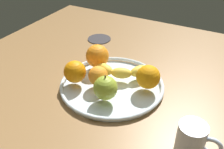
{
  "coord_description": "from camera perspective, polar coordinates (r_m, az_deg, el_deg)",
  "views": [
    {
      "loc": [
        30.19,
        -57.23,
        48.37
      ],
      "look_at": [
        0.0,
        0.0,
        4.8
      ],
      "focal_mm": 40.25,
      "sensor_mm": 36.0,
      "label": 1
    }
  ],
  "objects": [
    {
      "name": "ground_plane",
      "position": [
        0.82,
        0.0,
        -3.94
      ],
      "size": [
        118.67,
        118.67,
        4.0
      ],
      "primitive_type": "cube",
      "color": "olive"
    },
    {
      "name": "fruit_bowl",
      "position": [
        0.8,
        0.0,
        -2.3
      ],
      "size": [
        33.17,
        33.17,
        1.8
      ],
      "color": "silver",
      "rests_on": "ground_plane"
    },
    {
      "name": "banana",
      "position": [
        0.82,
        2.48,
        0.85
      ],
      "size": [
        17.84,
        10.92,
        3.56
      ],
      "rotation": [
        0.0,
        0.0,
        0.37
      ],
      "color": "yellow",
      "rests_on": "fruit_bowl"
    },
    {
      "name": "apple",
      "position": [
        0.72,
        -1.49,
        -3.06
      ],
      "size": [
        7.06,
        7.06,
        7.86
      ],
      "color": "#93AA30",
      "rests_on": "fruit_bowl"
    },
    {
      "name": "orange_front_right",
      "position": [
        0.79,
        -8.43,
        0.62
      ],
      "size": [
        7.04,
        7.04,
        7.04
      ],
      "primitive_type": "sphere",
      "color": "orange",
      "rests_on": "fruit_bowl"
    },
    {
      "name": "orange_center",
      "position": [
        0.77,
        -3.18,
        -0.29
      ],
      "size": [
        6.14,
        6.14,
        6.14
      ],
      "primitive_type": "sphere",
      "color": "orange",
      "rests_on": "fruit_bowl"
    },
    {
      "name": "orange_back_left",
      "position": [
        0.86,
        -3.35,
        4.22
      ],
      "size": [
        7.95,
        7.95,
        7.95
      ],
      "primitive_type": "sphere",
      "color": "orange",
      "rests_on": "fruit_bowl"
    },
    {
      "name": "orange_back_right",
      "position": [
        0.77,
        8.21,
        -0.55
      ],
      "size": [
        7.32,
        7.32,
        7.32
      ],
      "primitive_type": "sphere",
      "color": "orange",
      "rests_on": "fruit_bowl"
    },
    {
      "name": "ambient_mug",
      "position": [
        0.61,
        17.64,
        -14.09
      ],
      "size": [
        10.2,
        6.54,
        8.88
      ],
      "color": "silver",
      "rests_on": "ground_plane"
    },
    {
      "name": "ambient_coaster",
      "position": [
        1.11,
        -2.91,
        8.14
      ],
      "size": [
        10.05,
        10.05,
        0.6
      ],
      "primitive_type": "cylinder",
      "color": "#2A282A",
      "rests_on": "ground_plane"
    }
  ]
}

